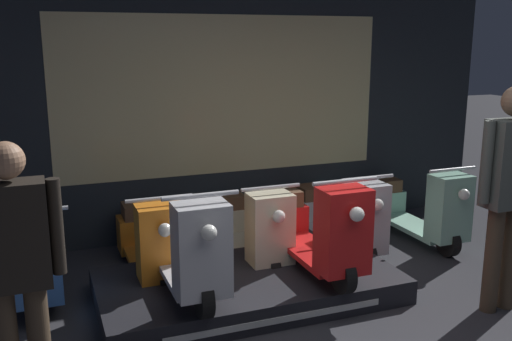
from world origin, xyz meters
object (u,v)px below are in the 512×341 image
(scooter_backrow_4, at_px, (417,209))
(scooter_backrow_2, at_px, (250,229))
(scooter_backrow_0, at_px, (36,256))
(scooter_backrow_3, at_px, (338,218))
(scooter_backrow_1, at_px, (150,242))
(person_right_browsing, at_px, (509,182))
(person_left_browsing, at_px, (15,261))
(scooter_display_left, at_px, (184,246))
(scooter_display_right, at_px, (313,229))

(scooter_backrow_4, bearing_deg, scooter_backrow_2, 180.00)
(scooter_backrow_0, xyz_separation_m, scooter_backrow_3, (2.91, 0.00, 0.00))
(scooter_backrow_1, height_order, scooter_backrow_2, same)
(scooter_backrow_1, xyz_separation_m, person_right_browsing, (2.51, -1.62, 0.71))
(scooter_backrow_3, distance_m, person_left_browsing, 3.44)
(scooter_backrow_4, xyz_separation_m, person_right_browsing, (-0.39, -1.62, 0.71))
(scooter_display_left, relative_size, person_left_browsing, 0.96)
(scooter_backrow_3, distance_m, scooter_backrow_4, 0.97)
(scooter_display_right, relative_size, person_left_browsing, 0.96)
(scooter_display_left, bearing_deg, person_left_browsing, -143.83)
(scooter_display_right, relative_size, scooter_backrow_0, 1.00)
(scooter_display_right, xyz_separation_m, scooter_backrow_0, (-2.23, 0.76, -0.21))
(scooter_backrow_1, height_order, scooter_backrow_3, same)
(scooter_backrow_1, distance_m, scooter_backrow_3, 1.94)
(scooter_display_right, relative_size, scooter_backrow_3, 1.00)
(scooter_backrow_0, height_order, person_left_browsing, person_left_browsing)
(scooter_display_right, height_order, person_right_browsing, person_right_browsing)
(scooter_display_left, xyz_separation_m, scooter_backrow_1, (-0.14, 0.76, -0.21))
(scooter_backrow_2, bearing_deg, scooter_backrow_1, 180.00)
(scooter_display_right, distance_m, scooter_backrow_4, 1.83)
(scooter_display_left, xyz_separation_m, scooter_display_right, (1.12, 0.00, 0.00))
(scooter_backrow_3, distance_m, person_right_browsing, 1.86)
(scooter_backrow_2, height_order, person_left_browsing, person_left_browsing)
(scooter_display_right, xyz_separation_m, person_left_browsing, (-2.30, -0.86, 0.37))
(scooter_backrow_2, bearing_deg, scooter_display_right, -69.14)
(scooter_backrow_4, distance_m, person_left_browsing, 4.31)
(person_right_browsing, bearing_deg, scooter_display_right, 145.52)
(scooter_display_left, xyz_separation_m, person_right_browsing, (2.38, -0.86, 0.50))
(scooter_backrow_1, bearing_deg, person_right_browsing, -32.84)
(person_left_browsing, bearing_deg, scooter_backrow_4, 22.32)
(scooter_backrow_4, height_order, person_left_browsing, person_left_browsing)
(scooter_display_left, relative_size, scooter_backrow_2, 1.00)
(scooter_backrow_1, bearing_deg, scooter_backrow_3, 0.00)
(scooter_display_left, relative_size, scooter_backrow_0, 1.00)
(scooter_backrow_2, height_order, scooter_backrow_3, same)
(scooter_backrow_1, relative_size, scooter_backrow_3, 1.00)
(scooter_backrow_1, distance_m, person_left_browsing, 2.01)
(scooter_backrow_0, distance_m, person_left_browsing, 1.72)
(scooter_backrow_3, relative_size, person_left_browsing, 0.96)
(scooter_backrow_4, bearing_deg, person_right_browsing, -103.69)
(scooter_backrow_3, bearing_deg, scooter_backrow_2, 180.00)
(scooter_display_right, bearing_deg, scooter_backrow_3, 48.25)
(scooter_backrow_2, xyz_separation_m, scooter_backrow_3, (0.97, 0.00, 0.00))
(scooter_backrow_3, bearing_deg, scooter_display_right, -131.75)
(scooter_display_left, distance_m, scooter_backrow_3, 1.97)
(scooter_backrow_0, height_order, scooter_backrow_3, same)
(person_left_browsing, relative_size, person_right_browsing, 0.89)
(scooter_backrow_2, distance_m, person_left_browsing, 2.65)
(scooter_backrow_1, distance_m, scooter_backrow_4, 2.91)
(scooter_display_right, bearing_deg, person_left_browsing, -159.49)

